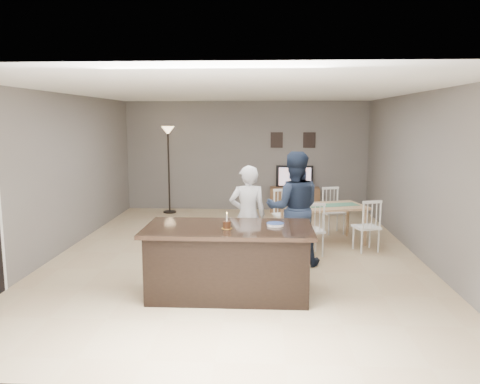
# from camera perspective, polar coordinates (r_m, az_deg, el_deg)

# --- Properties ---
(floor) EXTENTS (8.00, 8.00, 0.00)m
(floor) POSITION_cam_1_polar(r_m,az_deg,el_deg) (7.97, -0.38, -7.61)
(floor) COLOR tan
(floor) RESTS_ON ground
(room_shell) EXTENTS (8.00, 8.00, 8.00)m
(room_shell) POSITION_cam_1_polar(r_m,az_deg,el_deg) (7.67, -0.39, 4.50)
(room_shell) COLOR slate
(room_shell) RESTS_ON floor
(kitchen_island) EXTENTS (2.15, 1.10, 0.90)m
(kitchen_island) POSITION_cam_1_polar(r_m,az_deg,el_deg) (6.12, -1.39, -8.31)
(kitchen_island) COLOR black
(kitchen_island) RESTS_ON floor
(tv_console) EXTENTS (1.20, 0.40, 0.60)m
(tv_console) POSITION_cam_1_polar(r_m,az_deg,el_deg) (11.59, 6.66, -0.92)
(tv_console) COLOR brown
(tv_console) RESTS_ON floor
(television) EXTENTS (0.91, 0.12, 0.53)m
(television) POSITION_cam_1_polar(r_m,az_deg,el_deg) (11.58, 6.68, 1.88)
(television) COLOR black
(television) RESTS_ON tv_console
(tv_screen_glow) EXTENTS (0.78, 0.00, 0.78)m
(tv_screen_glow) POSITION_cam_1_polar(r_m,az_deg,el_deg) (11.50, 6.71, 1.87)
(tv_screen_glow) COLOR #E25819
(tv_screen_glow) RESTS_ON tv_console
(picture_frames) EXTENTS (1.10, 0.02, 0.38)m
(picture_frames) POSITION_cam_1_polar(r_m,az_deg,el_deg) (11.64, 6.47, 6.31)
(picture_frames) COLOR black
(picture_frames) RESTS_ON room_shell
(woman) EXTENTS (0.63, 0.47, 1.57)m
(woman) POSITION_cam_1_polar(r_m,az_deg,el_deg) (7.23, 0.96, -2.92)
(woman) COLOR silver
(woman) RESTS_ON floor
(man) EXTENTS (0.88, 0.69, 1.78)m
(man) POSITION_cam_1_polar(r_m,az_deg,el_deg) (7.32, 6.56, -1.99)
(man) COLOR #192337
(man) RESTS_ON floor
(birthday_cake) EXTENTS (0.13, 0.13, 0.21)m
(birthday_cake) POSITION_cam_1_polar(r_m,az_deg,el_deg) (5.90, -1.62, -4.01)
(birthday_cake) COLOR #EAB944
(birthday_cake) RESTS_ON kitchen_island
(plate_stack) EXTENTS (0.23, 0.23, 0.04)m
(plate_stack) POSITION_cam_1_polar(r_m,az_deg,el_deg) (6.07, 4.32, -3.95)
(plate_stack) COLOR white
(plate_stack) RESTS_ON kitchen_island
(dining_table) EXTENTS (1.85, 2.02, 0.91)m
(dining_table) POSITION_cam_1_polar(r_m,az_deg,el_deg) (8.68, 10.11, -2.43)
(dining_table) COLOR tan
(dining_table) RESTS_ON floor
(floor_lamp) EXTENTS (0.31, 0.31, 2.09)m
(floor_lamp) POSITION_cam_1_polar(r_m,az_deg,el_deg) (11.37, -8.74, 5.56)
(floor_lamp) COLOR black
(floor_lamp) RESTS_ON floor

